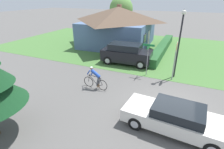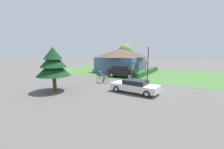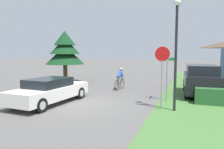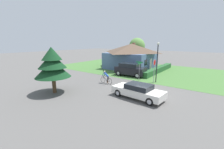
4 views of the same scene
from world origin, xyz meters
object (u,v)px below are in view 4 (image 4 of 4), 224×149
cottage_house (131,55)px  stop_sign (154,67)px  parked_suv_right (130,70)px  street_name_sign (139,67)px  cyclist (106,77)px  conifer_tall_near (52,64)px  sedan_left_lane (138,91)px  street_lamp (157,57)px  deciduous_tree_right (137,46)px

cottage_house → stop_sign: (-8.05, -7.69, -0.33)m
parked_suv_right → stop_sign: size_ratio=1.56×
street_name_sign → parked_suv_right: bearing=52.0°
cyclist → conifer_tall_near: bearing=73.8°
sedan_left_lane → cottage_house: bearing=-54.3°
street_name_sign → conifer_tall_near: (-9.21, 4.63, 1.08)m
street_lamp → deciduous_tree_right: 16.82m
cottage_house → street_lamp: bearing=-136.5°
street_lamp → deciduous_tree_right: bearing=35.8°
deciduous_tree_right → street_lamp: bearing=-144.2°
sedan_left_lane → street_name_sign: bearing=-60.2°
cyclist → stop_sign: size_ratio=0.63×
parked_suv_right → street_name_sign: size_ratio=1.81×
cottage_house → deciduous_tree_right: size_ratio=1.63×
cottage_house → parked_suv_right: cottage_house is taller
sedan_left_lane → conifer_tall_near: 8.46m
cyclist → stop_sign: 5.90m
street_name_sign → deciduous_tree_right: bearing=28.7°
street_name_sign → cyclist: bearing=143.4°
conifer_tall_near → stop_sign: bearing=-35.7°
sedan_left_lane → street_lamp: size_ratio=0.96×
cottage_house → street_lamp: size_ratio=1.90×
sedan_left_lane → cyclist: cyclist is taller
street_name_sign → conifer_tall_near: 10.36m
conifer_tall_near → cottage_house: bearing=3.6°
stop_sign → conifer_tall_near: 11.33m
stop_sign → street_name_sign: 1.99m
street_lamp → street_name_sign: 2.55m
sedan_left_lane → street_name_sign: street_name_sign is taller
parked_suv_right → street_lamp: (-1.28, -4.39, 2.22)m
cyclist → cottage_house: bearing=-71.5°
cyclist → stop_sign: bearing=-139.3°
stop_sign → street_name_sign: bearing=-92.3°
street_lamp → street_name_sign: street_lamp is taller
cyclist → street_name_sign: street_name_sign is taller
street_name_sign → sedan_left_lane: bearing=-154.2°
cyclist → conifer_tall_near: conifer_tall_near is taller
stop_sign → deciduous_tree_right: deciduous_tree_right is taller
street_name_sign → deciduous_tree_right: (14.20, 7.78, 2.14)m
cottage_house → cyclist: cottage_house is taller
cottage_house → street_name_sign: cottage_house is taller
street_name_sign → street_lamp: bearing=-74.7°
sedan_left_lane → street_name_sign: 6.30m
sedan_left_lane → parked_suv_right: size_ratio=1.06×
cyclist → street_lamp: 6.64m
sedan_left_lane → cyclist: bearing=-17.3°
cottage_house → parked_suv_right: 7.19m
cyclist → street_lamp: (4.08, -4.65, 2.42)m
deciduous_tree_right → stop_sign: bearing=-145.6°
stop_sign → deciduous_tree_right: bearing=-147.1°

